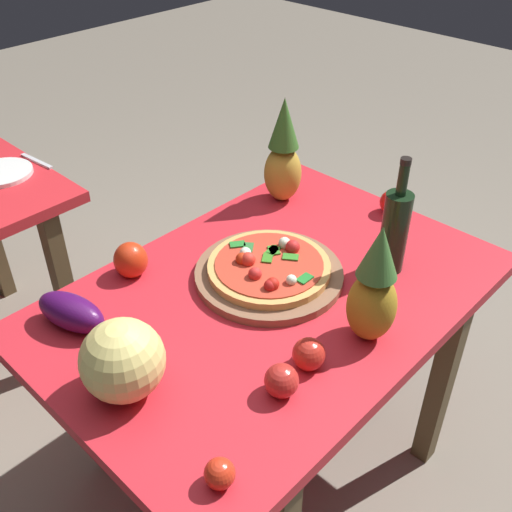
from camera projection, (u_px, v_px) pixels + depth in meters
name	position (u px, v px, depth m)	size (l,w,h in m)	color
ground_plane	(269.00, 456.00, 2.05)	(10.00, 10.00, 0.00)	gray
display_table	(272.00, 316.00, 1.67)	(1.26, 0.86, 0.74)	brown
pizza_board	(269.00, 274.00, 1.66)	(0.41, 0.41, 0.03)	brown
pizza	(269.00, 266.00, 1.64)	(0.34, 0.34, 0.06)	#DCA054
wine_bottle	(395.00, 230.00, 1.63)	(0.08, 0.08, 0.35)	black
pineapple_left	(374.00, 290.00, 1.39)	(0.12, 0.12, 0.32)	#AE8321
pineapple_right	(283.00, 156.00, 1.92)	(0.12, 0.12, 0.36)	gold
melon	(122.00, 360.00, 1.28)	(0.19, 0.19, 0.19)	#E7D577
bell_pepper	(131.00, 260.00, 1.65)	(0.10, 0.10, 0.10)	red
eggplant	(71.00, 312.00, 1.48)	(0.20, 0.09, 0.09)	#420F4D
tomato_near_board	(220.00, 473.00, 1.13)	(0.06, 0.06, 0.06)	red
tomato_by_bottle	(392.00, 202.00, 1.92)	(0.08, 0.08, 0.08)	red
tomato_at_corner	(281.00, 381.00, 1.30)	(0.08, 0.08, 0.08)	red
tomato_beside_pepper	(309.00, 354.00, 1.37)	(0.08, 0.08, 0.08)	red
dinner_plate	(2.00, 173.00, 2.15)	(0.22, 0.22, 0.02)	white
knife_utensil	(37.00, 161.00, 2.23)	(0.02, 0.18, 0.01)	silver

